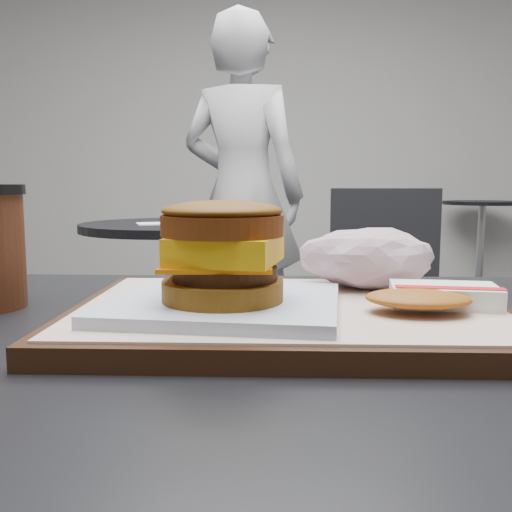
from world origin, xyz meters
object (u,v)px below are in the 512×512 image
object	(u,v)px
breakfast_sandwich	(223,265)
hash_brown	(433,297)
patron	(242,195)
crumpled_wrapper	(367,257)
neighbor_table	(175,275)
serving_tray	(289,314)
neighbor_chair	(350,288)

from	to	relation	value
breakfast_sandwich	hash_brown	xyz separation A→B (m)	(0.18, 0.02, -0.03)
patron	hash_brown	bearing A→B (deg)	117.32
crumpled_wrapper	patron	xyz separation A→B (m)	(-0.26, 2.17, 0.02)
crumpled_wrapper	patron	bearing A→B (deg)	96.86
breakfast_sandwich	neighbor_table	bearing A→B (deg)	101.59
serving_tray	patron	xyz separation A→B (m)	(-0.18, 2.26, 0.06)
serving_tray	crumpled_wrapper	distance (m)	0.13
hash_brown	neighbor_chair	size ratio (longest dim) A/B	0.14
neighbor_table	neighbor_chair	world-z (taller)	neighbor_chair
serving_tray	breakfast_sandwich	size ratio (longest dim) A/B	1.83
serving_tray	neighbor_table	size ratio (longest dim) A/B	0.51
breakfast_sandwich	crumpled_wrapper	distance (m)	0.18
serving_tray	hash_brown	distance (m)	0.12
crumpled_wrapper	neighbor_table	distance (m)	1.63
neighbor_chair	patron	size ratio (longest dim) A/B	0.52
neighbor_chair	patron	distance (m)	0.85
breakfast_sandwich	serving_tray	bearing A→B (deg)	32.41
serving_tray	crumpled_wrapper	world-z (taller)	crumpled_wrapper
hash_brown	patron	bearing A→B (deg)	97.53
hash_brown	breakfast_sandwich	bearing A→B (deg)	-174.70
breakfast_sandwich	neighbor_table	distance (m)	1.72
crumpled_wrapper	neighbor_chair	distance (m)	1.57
neighbor_table	patron	size ratio (longest dim) A/B	0.44
hash_brown	neighbor_table	xyz separation A→B (m)	(-0.52, 1.64, -0.25)
hash_brown	neighbor_table	world-z (taller)	hash_brown
hash_brown	crumpled_wrapper	bearing A→B (deg)	110.68
serving_tray	hash_brown	xyz separation A→B (m)	(0.12, -0.02, 0.02)
patron	neighbor_chair	bearing A→B (deg)	144.39
hash_brown	neighbor_chair	world-z (taller)	neighbor_chair
crumpled_wrapper	hash_brown	bearing A→B (deg)	-69.32
breakfast_sandwich	neighbor_table	world-z (taller)	breakfast_sandwich
hash_brown	neighbor_chair	bearing A→B (deg)	84.96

